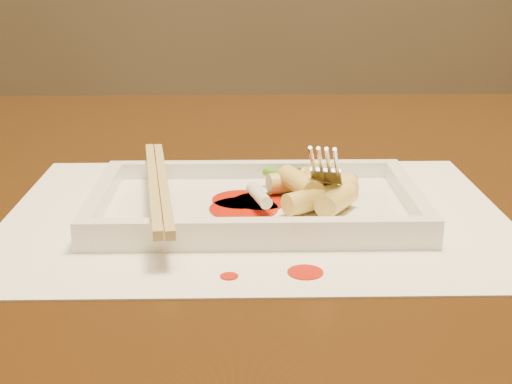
{
  "coord_description": "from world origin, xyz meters",
  "views": [
    {
      "loc": [
        0.05,
        -0.62,
        0.95
      ],
      "look_at": [
        0.06,
        -0.07,
        0.77
      ],
      "focal_mm": 50.0,
      "sensor_mm": 36.0,
      "label": 1
    }
  ],
  "objects_px": {
    "placemat": "(256,214)",
    "plate_base": "(256,208)",
    "chopstick_a": "(153,184)",
    "table": "(187,288)",
    "fork": "(343,108)"
  },
  "relations": [
    {
      "from": "fork",
      "to": "placemat",
      "type": "bearing_deg",
      "value": -165.58
    },
    {
      "from": "table",
      "to": "placemat",
      "type": "xyz_separation_m",
      "value": [
        0.06,
        -0.07,
        0.1
      ]
    },
    {
      "from": "placemat",
      "to": "chopstick_a",
      "type": "height_order",
      "value": "chopstick_a"
    },
    {
      "from": "placemat",
      "to": "fork",
      "type": "xyz_separation_m",
      "value": [
        0.07,
        0.02,
        0.08
      ]
    },
    {
      "from": "placemat",
      "to": "plate_base",
      "type": "distance_m",
      "value": 0.0
    },
    {
      "from": "table",
      "to": "plate_base",
      "type": "xyz_separation_m",
      "value": [
        0.06,
        -0.07,
        0.11
      ]
    },
    {
      "from": "placemat",
      "to": "fork",
      "type": "height_order",
      "value": "fork"
    },
    {
      "from": "table",
      "to": "fork",
      "type": "xyz_separation_m",
      "value": [
        0.13,
        -0.06,
        0.18
      ]
    },
    {
      "from": "table",
      "to": "placemat",
      "type": "distance_m",
      "value": 0.14
    },
    {
      "from": "table",
      "to": "plate_base",
      "type": "relative_size",
      "value": 5.38
    },
    {
      "from": "plate_base",
      "to": "chopstick_a",
      "type": "distance_m",
      "value": 0.08
    },
    {
      "from": "table",
      "to": "chopstick_a",
      "type": "xyz_separation_m",
      "value": [
        -0.02,
        -0.07,
        0.13
      ]
    },
    {
      "from": "placemat",
      "to": "plate_base",
      "type": "xyz_separation_m",
      "value": [
        -0.0,
        0.0,
        0.0
      ]
    },
    {
      "from": "plate_base",
      "to": "fork",
      "type": "xyz_separation_m",
      "value": [
        0.07,
        0.02,
        0.08
      ]
    },
    {
      "from": "placemat",
      "to": "chopstick_a",
      "type": "distance_m",
      "value": 0.09
    }
  ]
}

